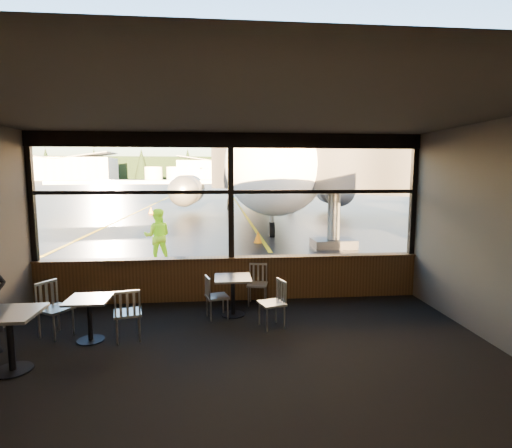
{
  "coord_description": "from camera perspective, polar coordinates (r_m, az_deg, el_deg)",
  "views": [
    {
      "loc": [
        -0.27,
        -8.28,
        2.67
      ],
      "look_at": [
        0.62,
        1.0,
        1.5
      ],
      "focal_mm": 28.0,
      "sensor_mm": 36.0,
      "label": 1
    }
  ],
  "objects": [
    {
      "name": "ground_plane",
      "position": [
        128.31,
        -5.35,
        5.91
      ],
      "size": [
        520.0,
        520.0,
        0.0
      ],
      "primitive_type": "plane",
      "color": "black",
      "rests_on": "ground"
    },
    {
      "name": "carpet_floor",
      "position": [
        5.92,
        -2.43,
        -19.55
      ],
      "size": [
        8.0,
        6.0,
        0.01
      ],
      "primitive_type": "cube",
      "color": "black",
      "rests_on": "ground"
    },
    {
      "name": "ceiling",
      "position": [
        5.35,
        -2.63,
        16.08
      ],
      "size": [
        8.0,
        6.0,
        0.04
      ],
      "primitive_type": "cube",
      "color": "#38332D",
      "rests_on": "ground"
    },
    {
      "name": "wall_back",
      "position": [
        2.47,
        1.15,
        -14.63
      ],
      "size": [
        8.0,
        0.04,
        3.5
      ],
      "primitive_type": "cube",
      "color": "#534B42",
      "rests_on": "ground"
    },
    {
      "name": "window_sill",
      "position": [
        8.58,
        -3.51,
        -7.86
      ],
      "size": [
        8.0,
        0.28,
        0.9
      ],
      "primitive_type": "cube",
      "color": "#543419",
      "rests_on": "ground"
    },
    {
      "name": "window_header",
      "position": [
        8.31,
        -3.67,
        11.83
      ],
      "size": [
        8.0,
        0.18,
        0.3
      ],
      "primitive_type": "cube",
      "color": "black",
      "rests_on": "ground"
    },
    {
      "name": "mullion_left",
      "position": [
        9.08,
        -29.44,
        3.27
      ],
      "size": [
        0.12,
        0.12,
        2.6
      ],
      "primitive_type": "cube",
      "color": "black",
      "rests_on": "ground"
    },
    {
      "name": "mullion_centre",
      "position": [
        8.3,
        -3.61,
        3.89
      ],
      "size": [
        0.12,
        0.12,
        2.6
      ],
      "primitive_type": "cube",
      "color": "black",
      "rests_on": "ground"
    },
    {
      "name": "mullion_right",
      "position": [
        9.3,
        21.56,
        3.76
      ],
      "size": [
        0.12,
        0.12,
        2.6
      ],
      "primitive_type": "cube",
      "color": "black",
      "rests_on": "ground"
    },
    {
      "name": "window_transom",
      "position": [
        8.29,
        -3.61,
        4.58
      ],
      "size": [
        8.0,
        0.1,
        0.08
      ],
      "primitive_type": "cube",
      "color": "black",
      "rests_on": "ground"
    },
    {
      "name": "airliner",
      "position": [
        29.09,
        0.67,
        12.74
      ],
      "size": [
        32.38,
        37.98,
        11.02
      ],
      "primitive_type": null,
      "rotation": [
        0.0,
        0.0,
        -0.07
      ],
      "color": "white",
      "rests_on": "ground_plane"
    },
    {
      "name": "jet_bridge",
      "position": [
        14.31,
        10.29,
        6.07
      ],
      "size": [
        9.11,
        11.14,
        4.86
      ],
      "primitive_type": null,
      "color": "#2A2A2D",
      "rests_on": "ground_plane"
    },
    {
      "name": "cafe_table_near",
      "position": [
        7.67,
        -3.32,
        -10.27
      ],
      "size": [
        0.68,
        0.68,
        0.75
      ],
      "primitive_type": null,
      "color": "gray",
      "rests_on": "carpet_floor"
    },
    {
      "name": "cafe_table_mid",
      "position": [
        7.07,
        -22.65,
        -12.52
      ],
      "size": [
        0.65,
        0.65,
        0.71
      ],
      "primitive_type": null,
      "color": "#ACA59E",
      "rests_on": "carpet_floor"
    },
    {
      "name": "cafe_table_left",
      "position": [
        6.5,
        -31.63,
        -14.18
      ],
      "size": [
        0.76,
        0.76,
        0.84
      ],
      "primitive_type": null,
      "color": "#A5A198",
      "rests_on": "carpet_floor"
    },
    {
      "name": "chair_near_e",
      "position": [
        7.08,
        2.27,
        -11.34
      ],
      "size": [
        0.58,
        0.58,
        0.85
      ],
      "primitive_type": null,
      "rotation": [
        0.0,
        0.0,
        1.87
      ],
      "color": "beige",
      "rests_on": "carpet_floor"
    },
    {
      "name": "chair_near_w",
      "position": [
        7.53,
        -5.58,
        -10.34
      ],
      "size": [
        0.54,
        0.54,
        0.82
      ],
      "primitive_type": null,
      "rotation": [
        0.0,
        0.0,
        -1.32
      ],
      "color": "#B4AFA3",
      "rests_on": "carpet_floor"
    },
    {
      "name": "chair_near_n",
      "position": [
        8.23,
        0.19,
        -8.69
      ],
      "size": [
        0.54,
        0.54,
        0.84
      ],
      "primitive_type": null,
      "rotation": [
        0.0,
        0.0,
        2.95
      ],
      "color": "beige",
      "rests_on": "carpet_floor"
    },
    {
      "name": "chair_mid_s",
      "position": [
        6.88,
        -17.86,
        -12.08
      ],
      "size": [
        0.58,
        0.58,
        0.88
      ],
      "primitive_type": null,
      "rotation": [
        0.0,
        0.0,
        0.24
      ],
      "color": "#B1ADA0",
      "rests_on": "carpet_floor"
    },
    {
      "name": "chair_mid_w",
      "position": [
        7.45,
        -26.71,
        -10.86
      ],
      "size": [
        0.7,
        0.7,
        0.93
      ],
      "primitive_type": null,
      "rotation": [
        0.0,
        0.0,
        -2.13
      ],
      "color": "#B8B3A6",
      "rests_on": "carpet_floor"
    },
    {
      "name": "ground_crew",
      "position": [
        12.28,
        -13.89,
        -1.7
      ],
      "size": [
        0.86,
        0.7,
        1.65
      ],
      "primitive_type": "imported",
      "rotation": [
        0.0,
        0.0,
        3.24
      ],
      "color": "#BFF219",
      "rests_on": "ground_plane"
    },
    {
      "name": "cone_nose",
      "position": [
        15.58,
        0.28,
        -1.86
      ],
      "size": [
        0.33,
        0.33,
        0.46
      ],
      "primitive_type": "cone",
      "color": "#FF5608",
      "rests_on": "ground_plane"
    },
    {
      "name": "cone_wing",
      "position": [
        28.06,
        -14.78,
        1.92
      ],
      "size": [
        0.33,
        0.33,
        0.46
      ],
      "primitive_type": "cone",
      "color": "#E55A07",
      "rests_on": "ground_plane"
    },
    {
      "name": "hangar_left",
      "position": [
        200.8,
        -25.98,
        7.23
      ],
      "size": [
        45.0,
        18.0,
        11.0
      ],
      "primitive_type": null,
      "color": "silver",
      "rests_on": "ground_plane"
    },
    {
      "name": "hangar_mid",
      "position": [
        193.3,
        -5.41,
        7.79
      ],
      "size": [
        38.0,
        15.0,
        10.0
      ],
      "primitive_type": null,
      "color": "silver",
      "rests_on": "ground_plane"
    },
    {
      "name": "hangar_right",
      "position": [
        195.82,
        12.61,
        7.94
      ],
      "size": [
        50.0,
        20.0,
        12.0
      ],
      "primitive_type": null,
      "color": "silver",
      "rests_on": "ground_plane"
    },
    {
      "name": "fuel_tank_a",
      "position": [
        192.59,
        -14.43,
        7.01
      ],
      "size": [
        8.0,
        8.0,
        6.0
      ],
      "primitive_type": "cylinder",
      "color": "silver",
      "rests_on": "ground_plane"
    },
    {
      "name": "fuel_tank_b",
      "position": [
        191.3,
        -11.45,
        7.09
      ],
      "size": [
        8.0,
        8.0,
        6.0
      ],
      "primitive_type": "cylinder",
      "color": "silver",
      "rests_on": "ground_plane"
    },
    {
      "name": "fuel_tank_c",
      "position": [
        190.53,
        -8.43,
        7.16
      ],
      "size": [
        8.0,
        8.0,
        6.0
      ],
      "primitive_type": "cylinder",
      "color": "silver",
      "rests_on": "ground_plane"
    },
    {
      "name": "treeline",
      "position": [
        218.31,
        -5.42,
        7.98
      ],
      "size": [
        360.0,
        3.0,
        12.0
      ],
      "primitive_type": "cube",
      "color": "black",
      "rests_on": "ground_plane"
    }
  ]
}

